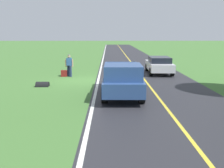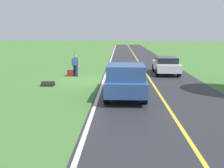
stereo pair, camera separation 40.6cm
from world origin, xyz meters
name	(u,v)px [view 2 (the right image)]	position (x,y,z in m)	size (l,w,h in m)	color
ground_plane	(87,80)	(0.00, 0.00, 0.00)	(200.00, 200.00, 0.00)	#427033
road_surface	(151,81)	(-4.55, 0.00, 0.00)	(7.13, 120.00, 0.00)	#28282D
lane_edge_line	(104,80)	(-1.17, 0.00, 0.01)	(0.16, 117.60, 0.00)	silver
lane_centre_line	(151,81)	(-4.55, 0.00, 0.01)	(0.14, 117.60, 0.00)	gold
hitchhiker_walking	(76,64)	(1.15, -1.87, 0.98)	(0.62, 0.51, 1.75)	navy
suitcase_carried	(70,73)	(1.57, -1.80, 0.26)	(0.20, 0.46, 0.51)	maroon
pickup_truck_passing	(126,79)	(-2.65, 4.71, 0.97)	(2.18, 5.44, 1.82)	#2D4C84
sedan_near_oncoming	(166,65)	(-6.17, -3.37, 0.75)	(2.03, 4.45, 1.41)	silver
drainage_culvert	(48,86)	(2.32, 2.00, 0.00)	(0.60, 0.60, 0.80)	black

